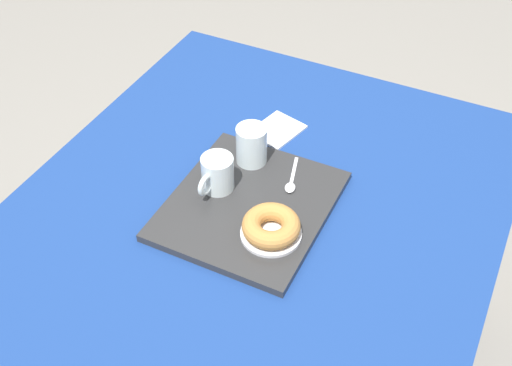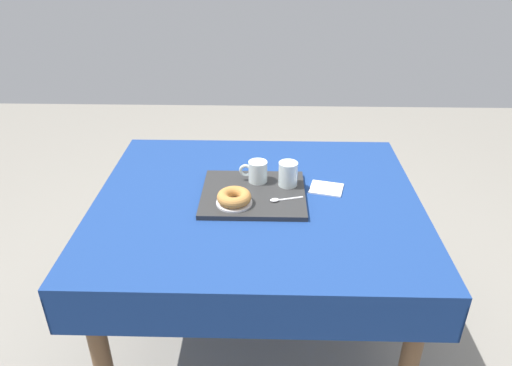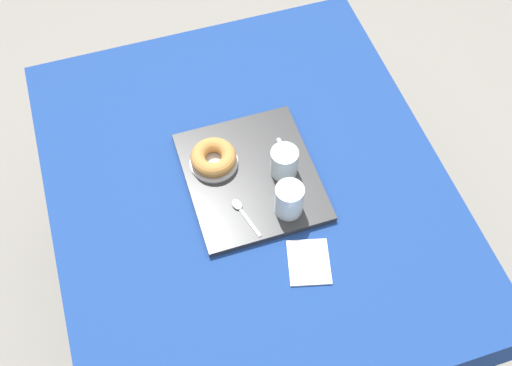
% 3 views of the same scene
% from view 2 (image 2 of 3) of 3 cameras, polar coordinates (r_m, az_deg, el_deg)
% --- Properties ---
extents(ground_plane, '(6.00, 6.00, 0.00)m').
position_cam_2_polar(ground_plane, '(2.23, 0.12, -17.98)').
color(ground_plane, gray).
extents(dining_table, '(1.21, 1.04, 0.72)m').
position_cam_2_polar(dining_table, '(1.82, 0.14, -4.38)').
color(dining_table, navy).
rests_on(dining_table, ground).
extents(serving_tray, '(0.39, 0.34, 0.02)m').
position_cam_2_polar(serving_tray, '(1.77, -0.32, -1.34)').
color(serving_tray, '#2D2D2D').
rests_on(serving_tray, dining_table).
extents(tea_mug_left, '(0.11, 0.07, 0.08)m').
position_cam_2_polar(tea_mug_left, '(1.82, 0.20, 1.33)').
color(tea_mug_left, silver).
rests_on(tea_mug_left, serving_tray).
extents(water_glass_near, '(0.07, 0.07, 0.09)m').
position_cam_2_polar(water_glass_near, '(1.80, 3.87, 0.95)').
color(water_glass_near, silver).
rests_on(water_glass_near, serving_tray).
extents(donut_plate_left, '(0.13, 0.13, 0.01)m').
position_cam_2_polar(donut_plate_left, '(1.70, -2.63, -2.38)').
color(donut_plate_left, silver).
rests_on(donut_plate_left, serving_tray).
extents(sugar_donut_left, '(0.12, 0.12, 0.04)m').
position_cam_2_polar(sugar_donut_left, '(1.68, -2.65, -1.70)').
color(sugar_donut_left, '#BC7F3D').
rests_on(sugar_donut_left, donut_plate_left).
extents(teaspoon_near, '(0.12, 0.05, 0.01)m').
position_cam_2_polar(teaspoon_near, '(1.71, 2.72, -2.01)').
color(teaspoon_near, silver).
rests_on(teaspoon_near, serving_tray).
extents(paper_napkin, '(0.14, 0.13, 0.01)m').
position_cam_2_polar(paper_napkin, '(1.84, 8.47, -0.66)').
color(paper_napkin, white).
rests_on(paper_napkin, dining_table).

